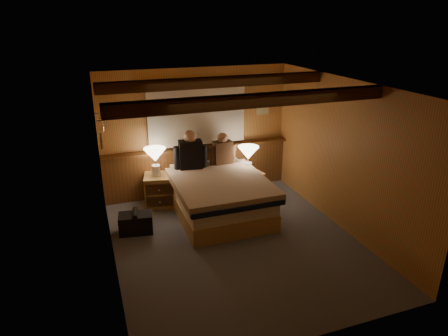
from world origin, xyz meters
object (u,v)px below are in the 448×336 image
nightstand_right (250,185)px  lamp_left (155,157)px  person_left (190,153)px  person_right (223,151)px  duffel_bag (136,223)px  nightstand_left (160,190)px  lamp_right (248,154)px  bed (219,195)px

nightstand_right → lamp_left: bearing=159.9°
nightstand_right → person_left: 1.33m
person_right → duffel_bag: person_right is taller
nightstand_right → person_left: (-1.10, 0.18, 0.72)m
lamp_left → person_right: (1.25, -0.02, -0.03)m
duffel_bag → person_left: bearing=43.7°
nightstand_right → person_right: size_ratio=0.85×
nightstand_left → duffel_bag: 1.03m
nightstand_left → nightstand_right: nightstand_left is taller
person_right → lamp_right: bearing=-24.4°
nightstand_right → person_right: bearing=142.9°
nightstand_left → nightstand_right: (1.68, -0.24, -0.04)m
bed → person_right: (0.31, 0.69, 0.56)m
nightstand_left → lamp_right: bearing=5.2°
bed → lamp_left: (-0.95, 0.71, 0.59)m
lamp_left → person_left: size_ratio=0.70×
bed → duffel_bag: size_ratio=3.51×
nightstand_left → lamp_left: size_ratio=1.20×
bed → lamp_left: bearing=143.3°
lamp_right → nightstand_left: bearing=173.2°
lamp_left → person_right: size_ratio=0.83×
duffel_bag → bed: bearing=14.8°
person_left → duffel_bag: bearing=-138.3°
person_left → person_right: person_left is taller
bed → nightstand_left: size_ratio=3.22×
nightstand_right → nightstand_left: bearing=160.0°
lamp_right → person_right: person_right is taller
lamp_right → person_left: bearing=172.5°
nightstand_right → person_right: (-0.47, 0.22, 0.67)m
person_left → duffel_bag: person_left is taller
bed → person_right: size_ratio=3.22×
lamp_left → person_right: bearing=-1.1°
lamp_left → duffel_bag: (-0.52, -0.87, -0.78)m
person_right → person_left: bearing=-178.5°
lamp_left → bed: bearing=-37.0°
person_left → bed: bearing=-57.0°
nightstand_right → bed: bearing=-161.2°
bed → nightstand_right: bed is taller
lamp_right → bed: bearing=-146.0°
lamp_right → duffel_bag: (-2.21, -0.66, -0.69)m
lamp_right → person_right: 0.48m
bed → nightstand_right: 0.92m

